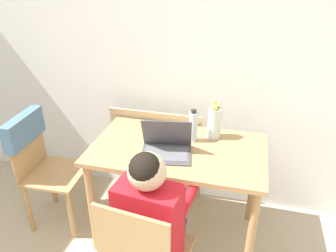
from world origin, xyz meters
name	(u,v)px	position (x,y,z in m)	size (l,w,h in m)	color
wall_back	(165,50)	(0.00, 2.23, 1.25)	(6.40, 0.05, 2.50)	white
dining_table	(178,161)	(0.23, 1.69, 0.64)	(1.14, 0.67, 0.75)	tan
chair_spare	(38,153)	(-0.80, 1.61, 0.59)	(0.45, 0.42, 0.88)	tan
person_seated	(152,214)	(0.22, 1.13, 0.67)	(0.38, 0.46, 1.07)	red
laptop	(166,145)	(0.17, 1.61, 0.80)	(0.35, 0.30, 0.23)	#4C4C51
flower_vase	(214,121)	(0.44, 1.89, 0.87)	(0.09, 0.09, 0.28)	silver
water_bottle	(193,126)	(0.30, 1.81, 0.86)	(0.06, 0.06, 0.23)	silver
cardboard_panel	(157,154)	(-0.04, 2.11, 0.41)	(0.74, 0.13, 0.81)	tan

